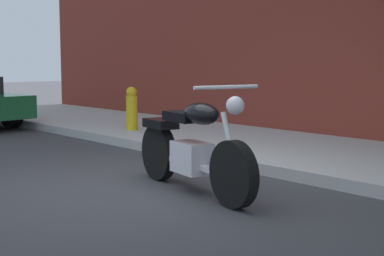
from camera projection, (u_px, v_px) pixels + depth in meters
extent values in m
plane|color=#38383D|center=(139.00, 187.00, 6.02)|extent=(60.00, 60.00, 0.00)
cube|color=#ACACAC|center=(304.00, 152.00, 7.88)|extent=(19.20, 2.79, 0.14)
cylinder|color=black|center=(233.00, 174.00, 5.14)|extent=(0.64, 0.22, 0.63)
cylinder|color=black|center=(159.00, 152.00, 6.37)|extent=(0.64, 0.22, 0.63)
cube|color=silver|center=(192.00, 157.00, 5.75)|extent=(0.48, 0.35, 0.32)
cube|color=silver|center=(192.00, 164.00, 5.76)|extent=(1.31, 0.30, 0.06)
ellipsoid|color=black|center=(201.00, 114.00, 5.54)|extent=(0.56, 0.35, 0.22)
cube|color=black|center=(183.00, 117.00, 5.85)|extent=(0.51, 0.32, 0.10)
cube|color=black|center=(161.00, 124.00, 6.29)|extent=(0.47, 0.31, 0.10)
cylinder|color=silver|center=(230.00, 143.00, 5.15)|extent=(0.28, 0.10, 0.58)
cylinder|color=silver|center=(226.00, 87.00, 5.14)|extent=(0.16, 0.70, 0.04)
sphere|color=silver|center=(235.00, 105.00, 5.04)|extent=(0.17, 0.17, 0.17)
cylinder|color=silver|center=(193.00, 162.00, 6.05)|extent=(0.80, 0.23, 0.09)
cylinder|color=black|center=(11.00, 112.00, 11.36)|extent=(0.65, 0.26, 0.64)
cylinder|color=gold|center=(132.00, 117.00, 9.87)|extent=(0.20, 0.20, 0.75)
sphere|color=gold|center=(132.00, 92.00, 9.81)|extent=(0.19, 0.19, 0.19)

